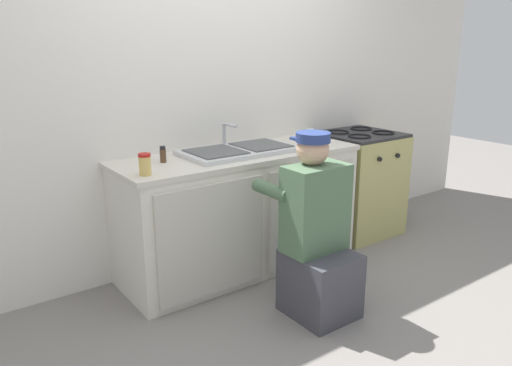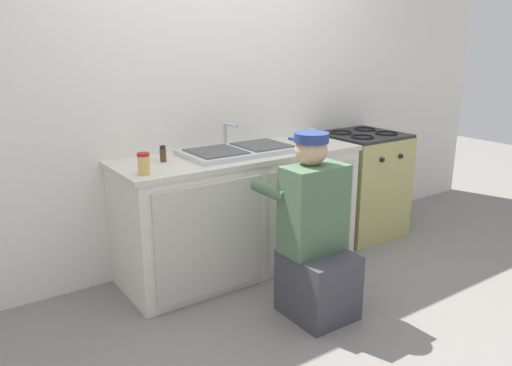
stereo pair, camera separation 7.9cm
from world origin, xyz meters
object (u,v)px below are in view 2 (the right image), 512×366
(condiment_jar, at_px, (144,164))
(spice_bottle_pepper, at_px, (163,154))
(sink_double_basin, at_px, (239,150))
(plumber_person, at_px, (315,242))
(spice_bottle_red, at_px, (310,142))
(water_glass, at_px, (312,135))
(stove_range, at_px, (361,183))

(condiment_jar, bearing_deg, spice_bottle_pepper, 45.61)
(sink_double_basin, bearing_deg, plumber_person, -88.87)
(condiment_jar, bearing_deg, spice_bottle_red, 0.17)
(plumber_person, xyz_separation_m, spice_bottle_pepper, (-0.56, 0.85, 0.45))
(condiment_jar, relative_size, spice_bottle_red, 1.22)
(condiment_jar, relative_size, water_glass, 1.28)
(stove_range, distance_m, plumber_person, 1.44)
(sink_double_basin, distance_m, spice_bottle_pepper, 0.55)
(sink_double_basin, xyz_separation_m, condiment_jar, (-0.77, -0.18, 0.05))
(sink_double_basin, height_order, stove_range, sink_double_basin)
(spice_bottle_red, xyz_separation_m, water_glass, (0.19, 0.19, -0.00))
(condiment_jar, height_order, spice_bottle_red, condiment_jar)
(stove_range, xyz_separation_m, condiment_jar, (-1.99, -0.17, 0.48))
(condiment_jar, xyz_separation_m, water_glass, (1.45, 0.19, -0.01))
(spice_bottle_pepper, xyz_separation_m, water_glass, (1.23, -0.04, -0.00))
(sink_double_basin, relative_size, spice_bottle_pepper, 7.62)
(water_glass, bearing_deg, sink_double_basin, -178.48)
(sink_double_basin, xyz_separation_m, plumber_person, (0.02, -0.79, -0.42))
(stove_range, height_order, plumber_person, plumber_person)
(plumber_person, bearing_deg, spice_bottle_red, 52.79)
(plumber_person, relative_size, spice_bottle_red, 10.52)
(spice_bottle_pepper, height_order, water_glass, spice_bottle_pepper)
(sink_double_basin, height_order, spice_bottle_red, sink_double_basin)
(spice_bottle_red, relative_size, water_glass, 1.05)
(sink_double_basin, relative_size, condiment_jar, 6.25)
(condiment_jar, distance_m, spice_bottle_red, 1.26)
(condiment_jar, xyz_separation_m, spice_bottle_pepper, (0.22, 0.23, -0.01))
(spice_bottle_pepper, xyz_separation_m, spice_bottle_red, (1.04, -0.22, 0.00))
(plumber_person, bearing_deg, spice_bottle_pepper, 123.66)
(sink_double_basin, height_order, plumber_person, plumber_person)
(spice_bottle_red, bearing_deg, stove_range, 13.02)
(spice_bottle_pepper, bearing_deg, plumber_person, -56.34)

